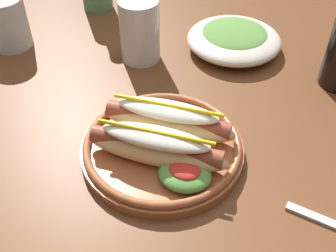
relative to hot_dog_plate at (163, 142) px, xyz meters
The scene contains 5 objects.
dining_table 0.20m from the hot_dog_plate, 96.92° to the left, with size 1.44×0.94×0.74m.
hot_dog_plate is the anchor object (origin of this frame).
water_cup 0.45m from the hot_dog_plate, 152.04° to the left, with size 0.08×0.08×0.10m, color silver.
extra_cup 0.27m from the hot_dog_plate, 116.82° to the left, with size 0.08×0.08×0.12m, color silver.
side_bowl 0.33m from the hot_dog_plate, 81.51° to the left, with size 0.19×0.19×0.05m.
Camera 1 is at (0.15, -0.58, 1.20)m, focal length 44.16 mm.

